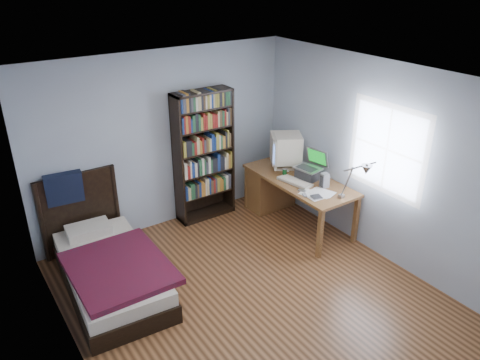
{
  "coord_description": "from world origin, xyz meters",
  "views": [
    {
      "loc": [
        -2.52,
        -3.5,
        3.53
      ],
      "look_at": [
        0.39,
        0.81,
        1.06
      ],
      "focal_mm": 35.0,
      "sensor_mm": 36.0,
      "label": 1
    }
  ],
  "objects_px": {
    "crt_monitor": "(285,149)",
    "laptop": "(309,171)",
    "speaker": "(325,180)",
    "bookshelf": "(204,156)",
    "desk": "(277,186)",
    "bed": "(108,266)",
    "soda_can": "(285,173)",
    "keyboard": "(295,182)",
    "desk_lamp": "(363,172)"
  },
  "relations": [
    {
      "from": "crt_monitor",
      "to": "desk",
      "type": "bearing_deg",
      "value": 140.07
    },
    {
      "from": "bookshelf",
      "to": "bed",
      "type": "relative_size",
      "value": 0.92
    },
    {
      "from": "crt_monitor",
      "to": "bookshelf",
      "type": "xyz_separation_m",
      "value": [
        -1.05,
        0.55,
        -0.06
      ]
    },
    {
      "from": "desk",
      "to": "bookshelf",
      "type": "bearing_deg",
      "value": 153.31
    },
    {
      "from": "soda_can",
      "to": "bookshelf",
      "type": "bearing_deg",
      "value": 136.74
    },
    {
      "from": "crt_monitor",
      "to": "speaker",
      "type": "distance_m",
      "value": 0.84
    },
    {
      "from": "crt_monitor",
      "to": "keyboard",
      "type": "height_order",
      "value": "crt_monitor"
    },
    {
      "from": "desk_lamp",
      "to": "bookshelf",
      "type": "bearing_deg",
      "value": 113.35
    },
    {
      "from": "desk",
      "to": "bed",
      "type": "height_order",
      "value": "bed"
    },
    {
      "from": "soda_can",
      "to": "crt_monitor",
      "type": "bearing_deg",
      "value": 51.69
    },
    {
      "from": "crt_monitor",
      "to": "keyboard",
      "type": "xyz_separation_m",
      "value": [
        -0.21,
        -0.5,
        -0.28
      ]
    },
    {
      "from": "desk",
      "to": "laptop",
      "type": "distance_m",
      "value": 0.71
    },
    {
      "from": "laptop",
      "to": "soda_can",
      "type": "distance_m",
      "value": 0.34
    },
    {
      "from": "bookshelf",
      "to": "keyboard",
      "type": "bearing_deg",
      "value": -51.43
    },
    {
      "from": "desk_lamp",
      "to": "bed",
      "type": "relative_size",
      "value": 0.32
    },
    {
      "from": "bed",
      "to": "keyboard",
      "type": "bearing_deg",
      "value": -5.34
    },
    {
      "from": "keyboard",
      "to": "crt_monitor",
      "type": "bearing_deg",
      "value": 55.98
    },
    {
      "from": "keyboard",
      "to": "bed",
      "type": "distance_m",
      "value": 2.69
    },
    {
      "from": "desk",
      "to": "soda_can",
      "type": "height_order",
      "value": "soda_can"
    },
    {
      "from": "keyboard",
      "to": "soda_can",
      "type": "height_order",
      "value": "soda_can"
    },
    {
      "from": "speaker",
      "to": "bookshelf",
      "type": "relative_size",
      "value": 0.1
    },
    {
      "from": "laptop",
      "to": "crt_monitor",
      "type": "bearing_deg",
      "value": 92.46
    },
    {
      "from": "desk_lamp",
      "to": "soda_can",
      "type": "height_order",
      "value": "desk_lamp"
    },
    {
      "from": "desk",
      "to": "bed",
      "type": "bearing_deg",
      "value": -173.63
    },
    {
      "from": "crt_monitor",
      "to": "soda_can",
      "type": "relative_size",
      "value": 5.61
    },
    {
      "from": "soda_can",
      "to": "bed",
      "type": "relative_size",
      "value": 0.05
    },
    {
      "from": "desk",
      "to": "keyboard",
      "type": "xyz_separation_m",
      "value": [
        -0.14,
        -0.56,
        0.33
      ]
    },
    {
      "from": "crt_monitor",
      "to": "bed",
      "type": "distance_m",
      "value": 2.96
    },
    {
      "from": "desk",
      "to": "speaker",
      "type": "bearing_deg",
      "value": -83.36
    },
    {
      "from": "soda_can",
      "to": "desk_lamp",
      "type": "bearing_deg",
      "value": -87.03
    },
    {
      "from": "keyboard",
      "to": "speaker",
      "type": "bearing_deg",
      "value": -63.96
    },
    {
      "from": "crt_monitor",
      "to": "laptop",
      "type": "relative_size",
      "value": 1.49
    },
    {
      "from": "laptop",
      "to": "bookshelf",
      "type": "relative_size",
      "value": 0.22
    },
    {
      "from": "laptop",
      "to": "keyboard",
      "type": "distance_m",
      "value": 0.25
    },
    {
      "from": "desk",
      "to": "desk_lamp",
      "type": "height_order",
      "value": "desk_lamp"
    },
    {
      "from": "laptop",
      "to": "speaker",
      "type": "bearing_deg",
      "value": -88.38
    },
    {
      "from": "laptop",
      "to": "desk_lamp",
      "type": "height_order",
      "value": "desk_lamp"
    },
    {
      "from": "bed",
      "to": "laptop",
      "type": "bearing_deg",
      "value": -5.08
    },
    {
      "from": "crt_monitor",
      "to": "bookshelf",
      "type": "relative_size",
      "value": 0.33
    },
    {
      "from": "crt_monitor",
      "to": "laptop",
      "type": "distance_m",
      "value": 0.53
    },
    {
      "from": "keyboard",
      "to": "speaker",
      "type": "distance_m",
      "value": 0.41
    },
    {
      "from": "bookshelf",
      "to": "speaker",
      "type": "bearing_deg",
      "value": -51.8
    },
    {
      "from": "bookshelf",
      "to": "desk_lamp",
      "type": "bearing_deg",
      "value": -66.65
    },
    {
      "from": "soda_can",
      "to": "speaker",
      "type": "bearing_deg",
      "value": -68.21
    },
    {
      "from": "soda_can",
      "to": "bookshelf",
      "type": "height_order",
      "value": "bookshelf"
    },
    {
      "from": "keyboard",
      "to": "speaker",
      "type": "relative_size",
      "value": 2.52
    },
    {
      "from": "laptop",
      "to": "bookshelf",
      "type": "bearing_deg",
      "value": 135.35
    },
    {
      "from": "desk_lamp",
      "to": "bed",
      "type": "bearing_deg",
      "value": 154.01
    },
    {
      "from": "desk_lamp",
      "to": "keyboard",
      "type": "height_order",
      "value": "desk_lamp"
    },
    {
      "from": "desk",
      "to": "keyboard",
      "type": "bearing_deg",
      "value": -104.12
    }
  ]
}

